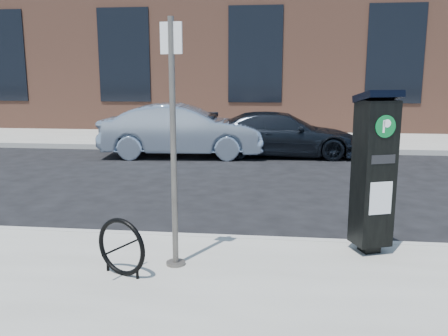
# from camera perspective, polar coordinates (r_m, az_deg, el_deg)

# --- Properties ---
(ground) EXTENTS (120.00, 120.00, 0.00)m
(ground) POSITION_cam_1_polar(r_m,az_deg,el_deg) (6.45, -2.14, -9.32)
(ground) COLOR black
(ground) RESTS_ON ground
(sidewalk_far) EXTENTS (60.00, 12.00, 0.15)m
(sidewalk_far) POSITION_cam_1_polar(r_m,az_deg,el_deg) (20.11, 3.97, 4.85)
(sidewalk_far) COLOR gray
(sidewalk_far) RESTS_ON ground
(curb_near) EXTENTS (60.00, 0.12, 0.16)m
(curb_near) POSITION_cam_1_polar(r_m,az_deg,el_deg) (6.41, -2.17, -8.75)
(curb_near) COLOR #9E9B93
(curb_near) RESTS_ON ground
(curb_far) EXTENTS (60.00, 0.12, 0.16)m
(curb_far) POSITION_cam_1_polar(r_m,az_deg,el_deg) (14.19, 2.81, 2.26)
(curb_far) COLOR #9E9B93
(curb_far) RESTS_ON ground
(building) EXTENTS (28.00, 10.05, 8.25)m
(building) POSITION_cam_1_polar(r_m,az_deg,el_deg) (23.07, 4.49, 15.77)
(building) COLOR brown
(building) RESTS_ON ground
(parking_kiosk) EXTENTS (0.56, 0.53, 1.94)m
(parking_kiosk) POSITION_cam_1_polar(r_m,az_deg,el_deg) (5.84, 17.57, -0.33)
(parking_kiosk) COLOR black
(parking_kiosk) RESTS_ON sidewalk_near
(sign_pole) EXTENTS (0.24, 0.22, 2.69)m
(sign_pole) POSITION_cam_1_polar(r_m,az_deg,el_deg) (5.12, -6.11, 2.48)
(sign_pole) COLOR #514A47
(sign_pole) RESTS_ON sidewalk_near
(bike_rack) EXTENTS (0.60, 0.30, 0.63)m
(bike_rack) POSITION_cam_1_polar(r_m,az_deg,el_deg) (5.20, -12.25, -9.30)
(bike_rack) COLOR black
(bike_rack) RESTS_ON sidewalk_near
(car_silver) EXTENTS (4.58, 1.92, 1.47)m
(car_silver) POSITION_cam_1_polar(r_m,az_deg,el_deg) (13.32, -5.03, 4.52)
(car_silver) COLOR #8595A9
(car_silver) RESTS_ON ground
(car_dark) EXTENTS (4.33, 1.93, 1.24)m
(car_dark) POSITION_cam_1_polar(r_m,az_deg,el_deg) (13.47, 6.90, 4.05)
(car_dark) COLOR black
(car_dark) RESTS_ON ground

